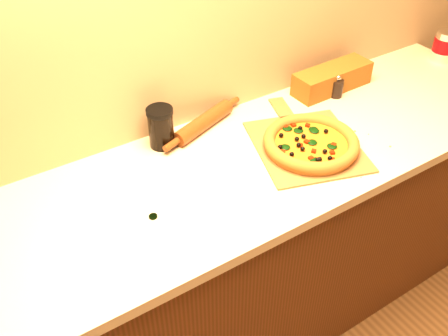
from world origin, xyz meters
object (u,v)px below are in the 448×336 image
rolling_pin (204,122)px  pizza_peel (305,144)px  pizza (311,143)px  dark_jar (161,127)px  pepper_grinder (337,88)px  coffee_canister (445,45)px

rolling_pin → pizza_peel: bearing=-48.0°
pizza → dark_jar: 0.53m
pizza_peel → pepper_grinder: size_ratio=5.94×
pizza → pizza_peel: bearing=82.0°
pepper_grinder → coffee_canister: 0.64m
rolling_pin → dark_jar: (-0.18, -0.01, 0.05)m
coffee_canister → dark_jar: dark_jar is taller
pepper_grinder → coffee_canister: size_ratio=0.71×
pepper_grinder → coffee_canister: (0.64, -0.02, 0.03)m
pizza_peel → rolling_pin: rolling_pin is taller
pepper_grinder → coffee_canister: bearing=-1.6°
pizza → pepper_grinder: 0.40m
pizza_peel → pepper_grinder: 0.38m
pizza_peel → coffee_canister: bearing=28.4°
pepper_grinder → rolling_pin: (-0.58, 0.09, -0.01)m
coffee_canister → pizza_peel: bearing=-169.7°
pizza → dark_jar: size_ratio=2.23×
pizza → coffee_canister: (0.98, 0.21, 0.04)m
rolling_pin → coffee_canister: size_ratio=2.95×
pepper_grinder → dark_jar: bearing=173.8°
pepper_grinder → rolling_pin: bearing=171.2°
dark_jar → pizza_peel: bearing=-32.5°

